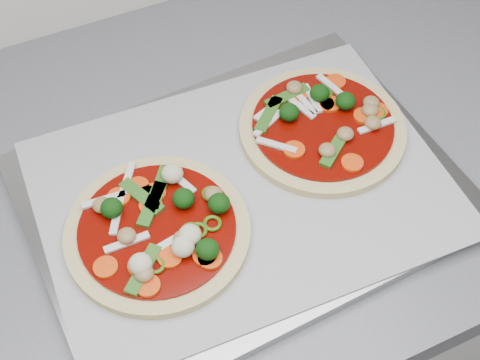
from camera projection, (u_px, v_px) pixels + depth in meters
name	position (u px, v px, depth m)	size (l,w,h in m)	color
baking_tray	(243.00, 192.00, 0.75)	(0.46, 0.34, 0.02)	gray
parchment	(243.00, 187.00, 0.74)	(0.44, 0.32, 0.00)	#97979C
pizza_left	(160.00, 229.00, 0.70)	(0.20, 0.20, 0.03)	#CEBB77
pizza_right	(323.00, 125.00, 0.79)	(0.25, 0.25, 0.03)	#CEBB77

